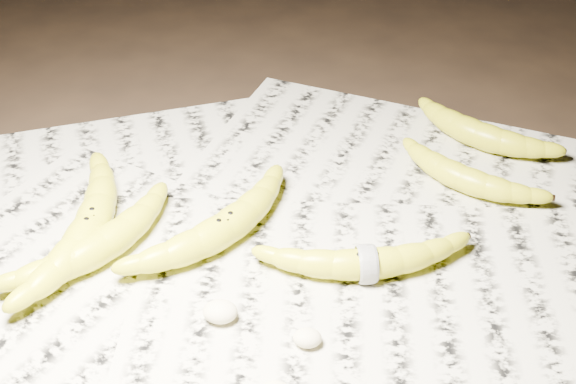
# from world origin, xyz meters

# --- Properties ---
(ground) EXTENTS (3.00, 3.00, 0.00)m
(ground) POSITION_xyz_m (0.00, 0.00, 0.00)
(ground) COLOR black
(ground) RESTS_ON ground
(newspaper_patch) EXTENTS (0.90, 0.70, 0.01)m
(newspaper_patch) POSITION_xyz_m (-0.02, 0.00, 0.00)
(newspaper_patch) COLOR beige
(newspaper_patch) RESTS_ON ground
(banana_left_a) EXTENTS (0.09, 0.24, 0.04)m
(banana_left_a) POSITION_xyz_m (-0.23, -0.00, 0.03)
(banana_left_a) COLOR yellow
(banana_left_a) RESTS_ON newspaper_patch
(banana_left_b) EXTENTS (0.17, 0.19, 0.04)m
(banana_left_b) POSITION_xyz_m (-0.21, -0.03, 0.03)
(banana_left_b) COLOR yellow
(banana_left_b) RESTS_ON newspaper_patch
(banana_center) EXTENTS (0.19, 0.21, 0.04)m
(banana_center) POSITION_xyz_m (-0.08, 0.01, 0.03)
(banana_center) COLOR yellow
(banana_center) RESTS_ON newspaper_patch
(banana_taped) EXTENTS (0.21, 0.09, 0.03)m
(banana_taped) POSITION_xyz_m (0.08, -0.04, 0.03)
(banana_taped) COLOR yellow
(banana_taped) RESTS_ON newspaper_patch
(banana_upper_a) EXTENTS (0.17, 0.14, 0.03)m
(banana_upper_a) POSITION_xyz_m (0.20, 0.13, 0.02)
(banana_upper_a) COLOR yellow
(banana_upper_a) RESTS_ON newspaper_patch
(banana_upper_b) EXTENTS (0.18, 0.15, 0.04)m
(banana_upper_b) POSITION_xyz_m (0.23, 0.23, 0.03)
(banana_upper_b) COLOR yellow
(banana_upper_b) RESTS_ON newspaper_patch
(measuring_tape) EXTENTS (0.01, 0.04, 0.04)m
(measuring_tape) POSITION_xyz_m (0.08, -0.04, 0.03)
(measuring_tape) COLOR white
(measuring_tape) RESTS_ON newspaper_patch
(flesh_chunk_a) EXTENTS (0.04, 0.03, 0.02)m
(flesh_chunk_a) POSITION_xyz_m (-0.07, -0.11, 0.02)
(flesh_chunk_a) COLOR beige
(flesh_chunk_a) RESTS_ON newspaper_patch
(flesh_chunk_c) EXTENTS (0.03, 0.02, 0.02)m
(flesh_chunk_c) POSITION_xyz_m (0.02, -0.14, 0.02)
(flesh_chunk_c) COLOR beige
(flesh_chunk_c) RESTS_ON newspaper_patch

